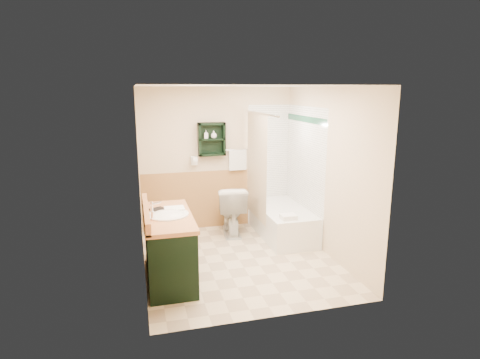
# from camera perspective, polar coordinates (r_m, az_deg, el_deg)

# --- Properties ---
(floor) EXTENTS (3.00, 3.00, 0.00)m
(floor) POSITION_cam_1_polar(r_m,az_deg,el_deg) (5.78, -0.12, -11.36)
(floor) COLOR beige
(floor) RESTS_ON ground
(back_wall) EXTENTS (2.60, 0.04, 2.40)m
(back_wall) POSITION_cam_1_polar(r_m,az_deg,el_deg) (6.85, -3.36, 2.98)
(back_wall) COLOR beige
(back_wall) RESTS_ON ground
(left_wall) EXTENTS (0.04, 3.00, 2.40)m
(left_wall) POSITION_cam_1_polar(r_m,az_deg,el_deg) (5.23, -14.25, -0.46)
(left_wall) COLOR beige
(left_wall) RESTS_ON ground
(right_wall) EXTENTS (0.04, 3.00, 2.40)m
(right_wall) POSITION_cam_1_polar(r_m,az_deg,el_deg) (5.87, 12.44, 1.04)
(right_wall) COLOR beige
(right_wall) RESTS_ON ground
(ceiling) EXTENTS (2.60, 3.00, 0.04)m
(ceiling) POSITION_cam_1_polar(r_m,az_deg,el_deg) (5.27, -0.14, 13.40)
(ceiling) COLOR white
(ceiling) RESTS_ON back_wall
(wainscot_left) EXTENTS (2.98, 2.98, 1.00)m
(wainscot_left) POSITION_cam_1_polar(r_m,az_deg,el_deg) (5.43, -13.48, -7.65)
(wainscot_left) COLOR tan
(wainscot_left) RESTS_ON left_wall
(wainscot_back) EXTENTS (2.58, 2.58, 1.00)m
(wainscot_back) POSITION_cam_1_polar(r_m,az_deg,el_deg) (6.97, -3.23, -2.74)
(wainscot_back) COLOR tan
(wainscot_back) RESTS_ON back_wall
(mirror_frame) EXTENTS (1.30, 1.30, 1.00)m
(mirror_frame) POSITION_cam_1_polar(r_m,az_deg,el_deg) (4.63, -13.73, 1.68)
(mirror_frame) COLOR brown
(mirror_frame) RESTS_ON left_wall
(mirror_glass) EXTENTS (1.20, 1.20, 0.90)m
(mirror_glass) POSITION_cam_1_polar(r_m,az_deg,el_deg) (4.63, -13.67, 1.68)
(mirror_glass) COLOR white
(mirror_glass) RESTS_ON left_wall
(tile_right) EXTENTS (1.50, 1.50, 2.10)m
(tile_right) POSITION_cam_1_polar(r_m,az_deg,el_deg) (6.54, 9.09, 1.04)
(tile_right) COLOR white
(tile_right) RESTS_ON right_wall
(tile_back) EXTENTS (0.95, 0.95, 2.10)m
(tile_back) POSITION_cam_1_polar(r_m,az_deg,el_deg) (7.11, 4.85, 2.08)
(tile_back) COLOR white
(tile_back) RESTS_ON back_wall
(tile_accent) EXTENTS (1.50, 1.50, 0.10)m
(tile_accent) POSITION_cam_1_polar(r_m,az_deg,el_deg) (6.42, 9.27, 8.48)
(tile_accent) COLOR #14482F
(tile_accent) RESTS_ON right_wall
(wall_shelf) EXTENTS (0.45, 0.15, 0.55)m
(wall_shelf) POSITION_cam_1_polar(r_m,az_deg,el_deg) (6.67, -4.05, 5.74)
(wall_shelf) COLOR black
(wall_shelf) RESTS_ON back_wall
(hair_dryer) EXTENTS (0.10, 0.24, 0.18)m
(hair_dryer) POSITION_cam_1_polar(r_m,az_deg,el_deg) (6.70, -6.56, 2.69)
(hair_dryer) COLOR white
(hair_dryer) RESTS_ON back_wall
(towel_bar) EXTENTS (0.40, 0.06, 0.40)m
(towel_bar) POSITION_cam_1_polar(r_m,az_deg,el_deg) (6.84, -0.38, 4.26)
(towel_bar) COLOR silver
(towel_bar) RESTS_ON back_wall
(curtain_rod) EXTENTS (0.03, 1.60, 0.03)m
(curtain_rod) POSITION_cam_1_polar(r_m,az_deg,el_deg) (6.15, 2.91, 9.38)
(curtain_rod) COLOR silver
(curtain_rod) RESTS_ON back_wall
(shower_curtain) EXTENTS (1.05, 1.05, 1.70)m
(shower_curtain) POSITION_cam_1_polar(r_m,az_deg,el_deg) (6.43, 2.35, 1.88)
(shower_curtain) COLOR beige
(shower_curtain) RESTS_ON curtain_rod
(vanity) EXTENTS (0.59, 1.33, 0.85)m
(vanity) POSITION_cam_1_polar(r_m,az_deg,el_deg) (5.17, -10.07, -9.46)
(vanity) COLOR black
(vanity) RESTS_ON ground
(bathtub) EXTENTS (0.71, 1.50, 0.47)m
(bathtub) POSITION_cam_1_polar(r_m,az_deg,el_deg) (6.64, 5.95, -5.96)
(bathtub) COLOR white
(bathtub) RESTS_ON ground
(toilet) EXTENTS (0.56, 0.87, 0.81)m
(toilet) POSITION_cam_1_polar(r_m,az_deg,el_deg) (6.66, -1.30, -4.35)
(toilet) COLOR white
(toilet) RESTS_ON ground
(counter_towel) EXTENTS (0.25, 0.20, 0.04)m
(counter_towel) POSITION_cam_1_polar(r_m,az_deg,el_deg) (5.19, -9.32, -4.17)
(counter_towel) COLOR silver
(counter_towel) RESTS_ON vanity
(vanity_book) EXTENTS (0.17, 0.10, 0.24)m
(vanity_book) POSITION_cam_1_polar(r_m,az_deg,el_deg) (5.13, -12.30, -3.33)
(vanity_book) COLOR black
(vanity_book) RESTS_ON vanity
(tub_towel) EXTENTS (0.23, 0.19, 0.07)m
(tub_towel) POSITION_cam_1_polar(r_m,az_deg,el_deg) (6.00, 6.89, -5.30)
(tub_towel) COLOR silver
(tub_towel) RESTS_ON bathtub
(soap_bottle_a) EXTENTS (0.07, 0.14, 0.06)m
(soap_bottle_a) POSITION_cam_1_polar(r_m,az_deg,el_deg) (6.65, -4.84, 6.10)
(soap_bottle_a) COLOR white
(soap_bottle_a) RESTS_ON wall_shelf
(soap_bottle_b) EXTENTS (0.10, 0.13, 0.10)m
(soap_bottle_b) POSITION_cam_1_polar(r_m,az_deg,el_deg) (6.67, -3.75, 6.30)
(soap_bottle_b) COLOR white
(soap_bottle_b) RESTS_ON wall_shelf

